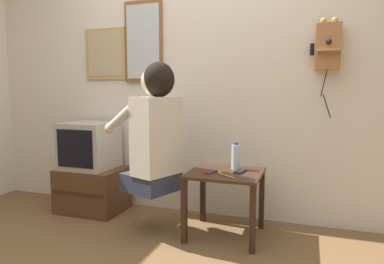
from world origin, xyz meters
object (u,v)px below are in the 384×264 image
cell_phone_held (211,172)px  cell_phone_spare (240,171)px  person (155,129)px  television (89,145)px  wall_phone_antique (328,46)px  wall_mirror (144,42)px  water_bottle (236,157)px  framed_picture (106,54)px  toothbrush (225,175)px

cell_phone_held → cell_phone_spare: size_ratio=1.01×
cell_phone_held → person: bearing=-154.6°
television → cell_phone_held: television is taller
person → cell_phone_held: size_ratio=7.31×
television → wall_phone_antique: 2.21m
wall_mirror → water_bottle: size_ratio=3.45×
television → wall_mirror: size_ratio=0.60×
framed_picture → wall_mirror: 0.42m
wall_mirror → cell_phone_held: wall_mirror is taller
wall_mirror → cell_phone_held: bearing=-31.0°
wall_phone_antique → wall_mirror: wall_mirror is taller
television → wall_phone_antique: (2.04, 0.21, 0.84)m
person → television: person is taller
water_bottle → wall_mirror: bearing=162.6°
cell_phone_held → water_bottle: water_bottle is taller
person → toothbrush: bearing=-69.0°
wall_mirror → person: bearing=-56.5°
person → framed_picture: size_ratio=2.05×
cell_phone_held → toothbrush: bearing=-12.4°
person → cell_phone_held: 0.54m
cell_phone_spare → person: bearing=-153.8°
wall_phone_antique → wall_mirror: (-1.59, 0.04, 0.11)m
cell_phone_spare → wall_phone_antique: bearing=41.9°
cell_phone_held → framed_picture: bearing=174.4°
framed_picture → water_bottle: size_ratio=2.26×
wall_phone_antique → water_bottle: bearing=-158.8°
television → toothbrush: size_ratio=2.98×
wall_phone_antique → person: bearing=-157.8°
television → cell_phone_spare: 1.45m
wall_phone_antique → framed_picture: framed_picture is taller
wall_mirror → water_bottle: wall_mirror is taller
cell_phone_held → toothbrush: 0.14m
toothbrush → cell_phone_held: bearing=99.4°
framed_picture → cell_phone_spare: framed_picture is taller
television → person: bearing=-20.0°
person → framed_picture: (-0.77, 0.55, 0.65)m
framed_picture → cell_phone_held: framed_picture is taller
cell_phone_spare → toothbrush: bearing=-104.5°
cell_phone_spare → framed_picture: bearing=176.6°
cell_phone_held → toothbrush: (0.13, -0.07, 0.00)m
cell_phone_spare → toothbrush: 0.18m
cell_phone_held → water_bottle: bearing=66.3°
framed_picture → cell_phone_spare: size_ratio=3.63×
wall_phone_antique → framed_picture: size_ratio=1.57×
wall_phone_antique → framed_picture: bearing=178.7°
television → wall_mirror: bearing=29.0°
cell_phone_held → toothbrush: size_ratio=0.91×
water_bottle → toothbrush: bearing=-95.3°
person → wall_mirror: (-0.36, 0.54, 0.74)m
television → water_bottle: bearing=-1.8°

